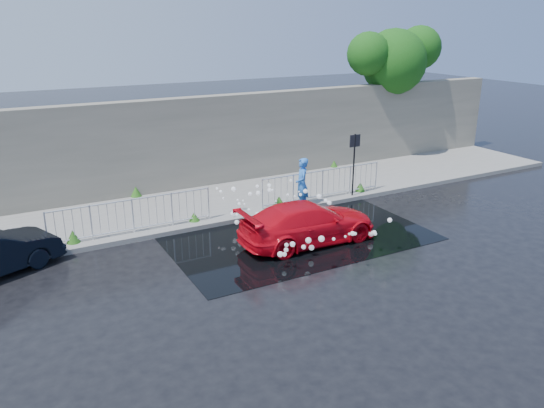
{
  "coord_description": "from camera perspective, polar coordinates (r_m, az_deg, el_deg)",
  "views": [
    {
      "loc": [
        -7.53,
        -12.18,
        6.37
      ],
      "look_at": [
        -0.11,
        1.5,
        1.0
      ],
      "focal_mm": 35.0,
      "sensor_mm": 36.0,
      "label": 1
    }
  ],
  "objects": [
    {
      "name": "pavement",
      "position": [
        19.78,
        -4.54,
        0.42
      ],
      "size": [
        30.0,
        4.0,
        0.15
      ],
      "primitive_type": "cube",
      "color": "slate",
      "rests_on": "ground"
    },
    {
      "name": "person",
      "position": [
        18.67,
        3.24,
        2.12
      ],
      "size": [
        0.68,
        0.81,
        1.89
      ],
      "primitive_type": "imported",
      "rotation": [
        0.0,
        0.0,
        -1.97
      ],
      "color": "blue",
      "rests_on": "ground"
    },
    {
      "name": "sign_post",
      "position": [
        19.81,
        8.84,
        5.25
      ],
      "size": [
        0.45,
        0.06,
        2.5
      ],
      "color": "black",
      "rests_on": "ground"
    },
    {
      "name": "tree",
      "position": [
        26.04,
        13.05,
        15.01
      ],
      "size": [
        5.0,
        3.03,
        6.23
      ],
      "color": "#332114",
      "rests_on": "ground"
    },
    {
      "name": "puddle",
      "position": [
        16.69,
        2.68,
        -3.4
      ],
      "size": [
        8.0,
        5.0,
        0.01
      ],
      "primitive_type": "cube",
      "color": "black",
      "rests_on": "ground"
    },
    {
      "name": "curb",
      "position": [
        18.07,
        -1.95,
        -1.34
      ],
      "size": [
        30.0,
        0.25,
        0.16
      ],
      "primitive_type": "cube",
      "color": "slate",
      "rests_on": "ground"
    },
    {
      "name": "water_spray",
      "position": [
        16.6,
        1.72,
        -1.1
      ],
      "size": [
        3.7,
        5.6,
        1.0
      ],
      "color": "white",
      "rests_on": "ground"
    },
    {
      "name": "ground",
      "position": [
        15.67,
        3.0,
        -4.98
      ],
      "size": [
        90.0,
        90.0,
        0.0
      ],
      "primitive_type": "plane",
      "color": "black",
      "rests_on": "ground"
    },
    {
      "name": "railing_left",
      "position": [
        16.89,
        -14.74,
        -1.1
      ],
      "size": [
        5.05,
        0.05,
        1.1
      ],
      "color": "silver",
      "rests_on": "pavement"
    },
    {
      "name": "retaining_wall",
      "position": [
        21.26,
        -7.12,
        6.75
      ],
      "size": [
        30.0,
        0.6,
        3.5
      ],
      "primitive_type": "cube",
      "color": "#656155",
      "rests_on": "pavement"
    },
    {
      "name": "railing_right",
      "position": [
        19.59,
        5.44,
        2.23
      ],
      "size": [
        5.05,
        0.05,
        1.1
      ],
      "color": "silver",
      "rests_on": "pavement"
    },
    {
      "name": "weeds",
      "position": [
        19.13,
        -4.9,
        0.55
      ],
      "size": [
        12.17,
        3.93,
        0.39
      ],
      "color": "#1E5516",
      "rests_on": "pavement"
    },
    {
      "name": "red_car",
      "position": [
        16.01,
        3.91,
        -2.02
      ],
      "size": [
        4.34,
        1.79,
        1.26
      ],
      "primitive_type": "imported",
      "rotation": [
        0.0,
        0.0,
        1.56
      ],
      "color": "red",
      "rests_on": "ground"
    }
  ]
}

